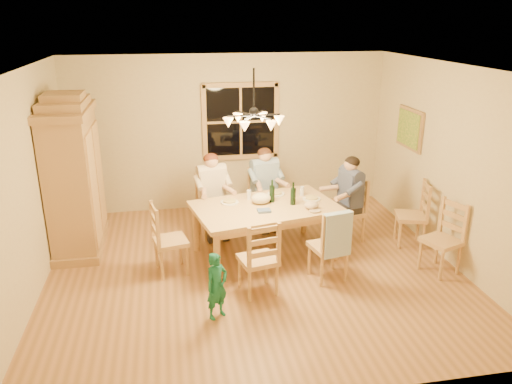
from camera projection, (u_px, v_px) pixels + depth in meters
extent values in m
plane|color=olive|center=(254.00, 269.00, 6.85)|extent=(5.50, 5.50, 0.00)
cube|color=white|center=(254.00, 68.00, 5.95)|extent=(5.50, 5.00, 0.02)
cube|color=#CAB68F|center=(229.00, 133.00, 8.72)|extent=(5.50, 0.02, 2.70)
cube|color=#CAB68F|center=(27.00, 188.00, 5.94)|extent=(0.02, 5.00, 2.70)
cube|color=#CAB68F|center=(451.00, 165.00, 6.86)|extent=(0.02, 5.00, 2.70)
cube|color=black|center=(241.00, 121.00, 8.66)|extent=(1.20, 0.03, 1.20)
cube|color=tan|center=(241.00, 122.00, 8.65)|extent=(1.30, 0.06, 1.30)
cube|color=#9E7944|center=(410.00, 129.00, 7.88)|extent=(0.04, 0.78, 0.64)
cube|color=#1E6B2D|center=(408.00, 129.00, 7.88)|extent=(0.02, 0.68, 0.54)
cylinder|color=black|center=(254.00, 90.00, 6.03)|extent=(0.02, 0.02, 0.53)
sphere|color=black|center=(254.00, 112.00, 6.12)|extent=(0.12, 0.12, 0.12)
cylinder|color=black|center=(267.00, 115.00, 6.16)|extent=(0.34, 0.02, 0.02)
cone|color=#FFB259|center=(279.00, 121.00, 6.22)|extent=(0.13, 0.13, 0.12)
cylinder|color=black|center=(258.00, 113.00, 6.28)|extent=(0.19, 0.31, 0.02)
cone|color=#FFB259|center=(262.00, 117.00, 6.45)|extent=(0.13, 0.13, 0.12)
cylinder|color=black|center=(246.00, 113.00, 6.25)|extent=(0.19, 0.31, 0.02)
cone|color=#FFB259|center=(238.00, 118.00, 6.39)|extent=(0.13, 0.13, 0.12)
cylinder|color=black|center=(241.00, 116.00, 6.11)|extent=(0.34, 0.02, 0.02)
cone|color=#FFB259|center=(228.00, 123.00, 6.11)|extent=(0.13, 0.13, 0.12)
cylinder|color=black|center=(249.00, 118.00, 5.99)|extent=(0.19, 0.31, 0.02)
cone|color=#FFB259|center=(245.00, 127.00, 5.88)|extent=(0.13, 0.13, 0.12)
cylinder|color=black|center=(262.00, 117.00, 6.02)|extent=(0.19, 0.31, 0.02)
cone|color=#FFB259|center=(271.00, 126.00, 5.93)|extent=(0.13, 0.13, 0.12)
cube|color=#9E7944|center=(74.00, 184.00, 7.20)|extent=(0.60, 1.30, 2.00)
cube|color=#9E7944|center=(65.00, 111.00, 6.84)|extent=(0.66, 1.40, 0.10)
cube|color=#9E7944|center=(64.00, 104.00, 6.81)|extent=(0.58, 1.00, 0.12)
cube|color=#9E7944|center=(63.00, 96.00, 6.78)|extent=(0.52, 0.55, 0.10)
cube|color=tan|center=(94.00, 190.00, 6.94)|extent=(0.03, 0.55, 1.60)
cube|color=tan|center=(99.00, 176.00, 7.55)|extent=(0.03, 0.55, 1.60)
cube|color=#9E7944|center=(82.00, 243.00, 7.51)|extent=(0.66, 1.40, 0.12)
cube|color=tan|center=(265.00, 208.00, 7.04)|extent=(2.18, 1.59, 0.06)
cube|color=tan|center=(265.00, 213.00, 7.06)|extent=(2.01, 1.41, 0.10)
cylinder|color=tan|center=(217.00, 258.00, 6.41)|extent=(0.09, 0.09, 0.70)
cylinder|color=tan|center=(337.00, 236.00, 7.04)|extent=(0.09, 0.09, 0.70)
cylinder|color=tan|center=(196.00, 228.00, 7.29)|extent=(0.09, 0.09, 0.70)
cylinder|color=tan|center=(304.00, 212.00, 7.92)|extent=(0.09, 0.09, 0.70)
cube|color=tan|center=(213.00, 208.00, 7.77)|extent=(0.52, 0.50, 0.06)
cube|color=tan|center=(212.00, 192.00, 7.68)|extent=(0.38, 0.13, 0.54)
cube|color=tan|center=(265.00, 201.00, 8.08)|extent=(0.52, 0.50, 0.06)
cube|color=tan|center=(265.00, 185.00, 7.99)|extent=(0.38, 0.13, 0.54)
cube|color=tan|center=(258.00, 260.00, 6.14)|extent=(0.52, 0.50, 0.06)
cube|color=tan|center=(258.00, 240.00, 6.05)|extent=(0.38, 0.13, 0.54)
cube|color=tan|center=(328.00, 247.00, 6.49)|extent=(0.52, 0.50, 0.06)
cube|color=tan|center=(329.00, 228.00, 6.40)|extent=(0.38, 0.13, 0.54)
cube|color=tan|center=(171.00, 241.00, 6.64)|extent=(0.50, 0.52, 0.06)
cube|color=tan|center=(169.00, 223.00, 6.55)|extent=(0.13, 0.38, 0.54)
cube|color=tan|center=(348.00, 212.00, 7.62)|extent=(0.50, 0.52, 0.06)
cube|color=tan|center=(349.00, 196.00, 7.52)|extent=(0.13, 0.38, 0.54)
cube|color=#C5B298|center=(212.00, 185.00, 7.64)|extent=(0.44, 0.30, 0.52)
cube|color=#262328|center=(213.00, 204.00, 7.74)|extent=(0.46, 0.49, 0.14)
sphere|color=tan|center=(211.00, 161.00, 7.51)|extent=(0.21, 0.21, 0.21)
ellipsoid|color=#592614|center=(211.00, 159.00, 7.50)|extent=(0.22, 0.22, 0.17)
cube|color=#335A8D|center=(265.00, 178.00, 7.95)|extent=(0.44, 0.30, 0.52)
cube|color=#262328|center=(265.00, 196.00, 8.06)|extent=(0.46, 0.49, 0.14)
sphere|color=tan|center=(265.00, 155.00, 7.82)|extent=(0.21, 0.21, 0.21)
ellipsoid|color=#381E11|center=(265.00, 153.00, 7.81)|extent=(0.22, 0.22, 0.17)
cube|color=#3F4665|center=(350.00, 188.00, 7.48)|extent=(0.30, 0.44, 0.52)
cube|color=#262328|center=(348.00, 208.00, 7.59)|extent=(0.49, 0.46, 0.14)
sphere|color=tan|center=(351.00, 164.00, 7.36)|extent=(0.21, 0.21, 0.21)
ellipsoid|color=black|center=(351.00, 162.00, 7.35)|extent=(0.22, 0.22, 0.17)
cube|color=#9DB7D5|center=(337.00, 235.00, 6.24)|extent=(0.39, 0.18, 0.58)
cylinder|color=black|center=(272.00, 191.00, 7.12)|extent=(0.08, 0.08, 0.33)
cylinder|color=black|center=(293.00, 193.00, 7.02)|extent=(0.08, 0.08, 0.33)
cylinder|color=white|center=(229.00, 202.00, 7.13)|extent=(0.26, 0.26, 0.02)
cylinder|color=white|center=(276.00, 194.00, 7.46)|extent=(0.26, 0.26, 0.02)
cylinder|color=white|center=(312.00, 199.00, 7.26)|extent=(0.26, 0.26, 0.02)
cylinder|color=silver|center=(249.00, 195.00, 7.24)|extent=(0.06, 0.06, 0.14)
cylinder|color=silver|center=(302.00, 191.00, 7.40)|extent=(0.06, 0.06, 0.14)
ellipsoid|color=tan|center=(311.00, 205.00, 6.90)|extent=(0.20, 0.20, 0.11)
cube|color=#495D86|center=(264.00, 211.00, 6.81)|extent=(0.20, 0.17, 0.03)
ellipsoid|color=#C3B68D|center=(261.00, 198.00, 7.08)|extent=(0.28, 0.22, 0.15)
imported|color=#17684E|center=(217.00, 286.00, 5.65)|extent=(0.35, 0.32, 0.80)
cube|color=tan|center=(441.00, 241.00, 6.64)|extent=(0.55, 0.56, 0.06)
cube|color=tan|center=(444.00, 223.00, 6.55)|extent=(0.18, 0.37, 0.54)
cube|color=tan|center=(411.00, 216.00, 7.46)|extent=(0.52, 0.54, 0.06)
cube|color=tan|center=(412.00, 200.00, 7.37)|extent=(0.15, 0.38, 0.54)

